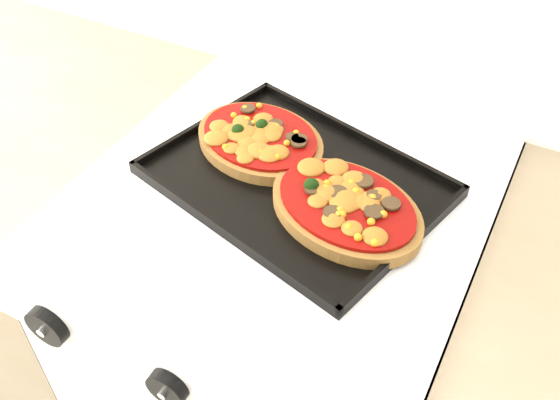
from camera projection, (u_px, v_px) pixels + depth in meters
The scene contains 7 objects.
stove at pixel (283, 357), 1.25m from camera, with size 0.60×0.60×0.91m, color white.
control_panel at pixel (167, 370), 0.77m from camera, with size 0.60×0.02×0.09m, color white.
knob_left at pixel (47, 326), 0.82m from camera, with size 0.06×0.06×0.02m, color black.
knob_center at pixel (167, 388), 0.76m from camera, with size 0.05×0.05×0.02m, color black.
baking_tray at pixel (295, 179), 0.94m from camera, with size 0.41×0.30×0.02m, color black.
pizza_left at pixel (260, 138), 0.99m from camera, with size 0.22×0.17×0.03m, color brown, non-canonical shape.
pizza_right at pixel (346, 206), 0.87m from camera, with size 0.24×0.17×0.03m, color brown, non-canonical shape.
Camera 1 is at (0.32, 1.08, 1.54)m, focal length 40.00 mm.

